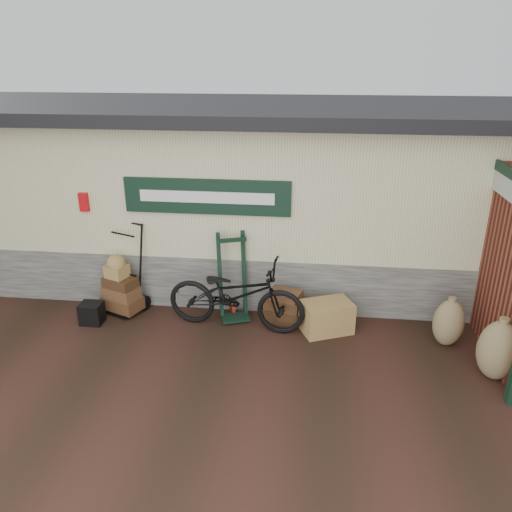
{
  "coord_description": "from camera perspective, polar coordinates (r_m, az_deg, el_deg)",
  "views": [
    {
      "loc": [
        1.32,
        -6.34,
        4.0
      ],
      "look_at": [
        0.47,
        0.9,
        1.03
      ],
      "focal_mm": 35.0,
      "sensor_mm": 36.0,
      "label": 1
    }
  ],
  "objects": [
    {
      "name": "wicker_hamper",
      "position": [
        7.79,
        8.07,
        -6.9
      ],
      "size": [
        0.88,
        0.74,
        0.49
      ],
      "primitive_type": "cube",
      "rotation": [
        0.0,
        0.0,
        0.41
      ],
      "color": "olive",
      "rests_on": "ground"
    },
    {
      "name": "burlap_sack_left",
      "position": [
        7.83,
        21.14,
        -7.13
      ],
      "size": [
        0.52,
        0.47,
        0.73
      ],
      "primitive_type": "ellipsoid",
      "rotation": [
        0.0,
        0.0,
        0.2
      ],
      "color": "brown",
      "rests_on": "ground"
    },
    {
      "name": "porter_trolley",
      "position": [
        8.44,
        -14.61,
        -1.21
      ],
      "size": [
        0.91,
        0.81,
        1.51
      ],
      "primitive_type": null,
      "rotation": [
        0.0,
        0.0,
        -0.38
      ],
      "color": "black",
      "rests_on": "ground"
    },
    {
      "name": "green_barrow",
      "position": [
        7.93,
        -2.67,
        -2.37
      ],
      "size": [
        0.63,
        0.58,
        1.42
      ],
      "primitive_type": null,
      "rotation": [
        0.0,
        0.0,
        0.36
      ],
      "color": "black",
      "rests_on": "ground"
    },
    {
      "name": "ground",
      "position": [
        7.61,
        -4.38,
        -9.59
      ],
      "size": [
        80.0,
        80.0,
        0.0
      ],
      "primitive_type": "plane",
      "color": "black",
      "rests_on": "ground"
    },
    {
      "name": "station_building",
      "position": [
        9.48,
        -1.57,
        7.59
      ],
      "size": [
        14.4,
        4.1,
        3.2
      ],
      "color": "#4C4C47",
      "rests_on": "ground"
    },
    {
      "name": "burlap_sack_right",
      "position": [
        7.29,
        25.94,
        -9.69
      ],
      "size": [
        0.64,
        0.59,
        0.85
      ],
      "primitive_type": "ellipsoid",
      "rotation": [
        0.0,
        0.0,
        -0.32
      ],
      "color": "brown",
      "rests_on": "ground"
    },
    {
      "name": "black_trunk",
      "position": [
        8.39,
        -18.26,
        -6.22
      ],
      "size": [
        0.34,
        0.29,
        0.34
      ],
      "primitive_type": "cube",
      "rotation": [
        0.0,
        0.0,
        0.0
      ],
      "color": "black",
      "rests_on": "ground"
    },
    {
      "name": "suitcase_stack",
      "position": [
        8.01,
        3.2,
        -5.62
      ],
      "size": [
        0.69,
        0.55,
        0.54
      ],
      "primitive_type": null,
      "rotation": [
        0.0,
        0.0,
        -0.31
      ],
      "color": "#31200F",
      "rests_on": "ground"
    },
    {
      "name": "bicycle",
      "position": [
        7.65,
        -2.35,
        -4.02
      ],
      "size": [
        1.0,
        2.23,
        1.26
      ],
      "primitive_type": "imported",
      "rotation": [
        0.0,
        0.0,
        1.46
      ],
      "color": "black",
      "rests_on": "ground"
    }
  ]
}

